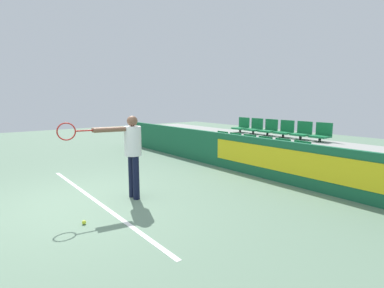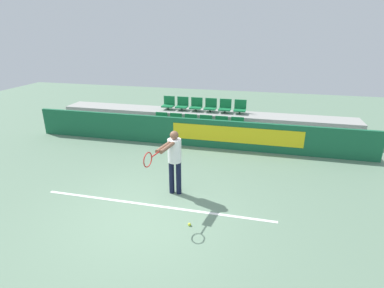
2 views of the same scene
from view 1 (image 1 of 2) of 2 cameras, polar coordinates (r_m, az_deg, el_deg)
name	(u,v)px [view 1 (image 1 of 2)]	position (r m, az deg, el deg)	size (l,w,h in m)	color
ground_plane	(75,205)	(6.14, -21.35, -10.78)	(30.00, 30.00, 0.00)	slate
court_baseline	(96,201)	(6.26, -17.89, -10.22)	(5.62, 0.08, 0.01)	white
barrier_wall	(238,153)	(8.29, 8.80, -1.74)	(12.00, 0.14, 1.00)	#19603D
bleacher_tier_front	(251,161)	(8.81, 11.21, -3.16)	(11.60, 1.02, 0.42)	#9E9E99
bleacher_tier_middle	(273,150)	(9.55, 15.24, -1.11)	(11.60, 1.02, 0.83)	#9E9E99
stadium_chair_0	(220,141)	(9.80, 5.35, 0.65)	(0.46, 0.43, 0.51)	#333333
stadium_chair_1	(233,143)	(9.40, 7.77, 0.27)	(0.46, 0.43, 0.51)	#333333
stadium_chair_2	(247,145)	(9.01, 10.41, -0.15)	(0.46, 0.43, 0.51)	#333333
stadium_chair_3	(262,147)	(8.64, 13.28, -0.61)	(0.46, 0.43, 0.51)	#333333
stadium_chair_4	(280,150)	(8.30, 16.39, -1.10)	(0.46, 0.43, 0.51)	#333333
stadium_chair_5	(299,153)	(7.99, 19.76, -1.64)	(0.46, 0.43, 0.51)	#333333
stadium_chair_6	(242,126)	(10.48, 9.44, 3.38)	(0.46, 0.43, 0.51)	#333333
stadium_chair_7	(255,127)	(10.10, 11.86, 3.12)	(0.46, 0.43, 0.51)	#333333
stadium_chair_8	(269,129)	(9.74, 14.46, 2.84)	(0.46, 0.43, 0.51)	#333333
stadium_chair_9	(285,130)	(9.41, 17.25, 2.52)	(0.46, 0.43, 0.51)	#333333
stadium_chair_10	(302,132)	(9.09, 20.25, 2.18)	(0.46, 0.43, 0.51)	#333333
stadium_chair_11	(322,134)	(8.81, 23.44, 1.81)	(0.46, 0.43, 0.51)	#333333
tennis_player	(130,148)	(5.98, -11.78, -0.71)	(0.42, 1.51, 1.65)	black
tennis_ball	(84,222)	(5.21, -19.87, -13.85)	(0.07, 0.07, 0.07)	#CCDB33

